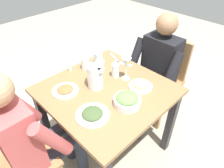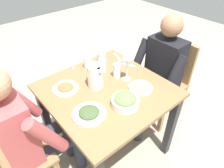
{
  "view_description": "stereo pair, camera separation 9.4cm",
  "coord_description": "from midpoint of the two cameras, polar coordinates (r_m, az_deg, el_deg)",
  "views": [
    {
      "loc": [
        -0.87,
        0.81,
        1.72
      ],
      "look_at": [
        -0.01,
        -0.05,
        0.77
      ],
      "focal_mm": 32.29,
      "sensor_mm": 36.0,
      "label": 1
    },
    {
      "loc": [
        -0.94,
        0.74,
        1.72
      ],
      "look_at": [
        -0.01,
        -0.05,
        0.77
      ],
      "focal_mm": 32.29,
      "sensor_mm": 36.0,
      "label": 2
    }
  ],
  "objects": [
    {
      "name": "ground_plane",
      "position": [
        2.09,
        -2.49,
        -17.4
      ],
      "size": [
        8.0,
        8.0,
        0.0
      ],
      "primitive_type": "plane",
      "color": "#9E937F"
    },
    {
      "name": "dining_table",
      "position": [
        1.63,
        -3.07,
        -4.92
      ],
      "size": [
        0.89,
        0.89,
        0.74
      ],
      "color": "olive",
      "rests_on": "ground_plane"
    },
    {
      "name": "chair_near",
      "position": [
        2.18,
        13.23,
        2.58
      ],
      "size": [
        0.4,
        0.4,
        0.88
      ],
      "color": "#997047",
      "rests_on": "ground_plane"
    },
    {
      "name": "chair_far",
      "position": [
        1.58,
        -28.9,
        -19.98
      ],
      "size": [
        0.4,
        0.4,
        0.88
      ],
      "color": "#997047",
      "rests_on": "ground_plane"
    },
    {
      "name": "diner_near",
      "position": [
        1.95,
        10.45,
        3.67
      ],
      "size": [
        0.48,
        0.53,
        1.17
      ],
      "color": "black",
      "rests_on": "ground_plane"
    },
    {
      "name": "diner_far",
      "position": [
        1.48,
        -23.4,
        -13.12
      ],
      "size": [
        0.48,
        0.53,
        1.17
      ],
      "color": "#B24C4C",
      "rests_on": "ground_plane"
    },
    {
      "name": "water_pitcher",
      "position": [
        1.51,
        -6.57,
        2.01
      ],
      "size": [
        0.16,
        0.12,
        0.19
      ],
      "color": "silver",
      "rests_on": "dining_table"
    },
    {
      "name": "salad_bowl",
      "position": [
        1.39,
        2.43,
        -4.57
      ],
      "size": [
        0.19,
        0.19,
        0.09
      ],
      "color": "white",
      "rests_on": "dining_table"
    },
    {
      "name": "plate_dolmas",
      "position": [
        1.34,
        -7.6,
        -8.51
      ],
      "size": [
        0.22,
        0.22,
        0.04
      ],
      "color": "white",
      "rests_on": "dining_table"
    },
    {
      "name": "plate_rice_curry",
      "position": [
        1.56,
        -14.81,
        -1.71
      ],
      "size": [
        0.2,
        0.2,
        0.04
      ],
      "color": "white",
      "rests_on": "dining_table"
    },
    {
      "name": "plate_fries",
      "position": [
        1.56,
        6.39,
        -0.41
      ],
      "size": [
        0.18,
        0.18,
        0.05
      ],
      "color": "white",
      "rests_on": "dining_table"
    },
    {
      "name": "water_glass_far_left",
      "position": [
        1.71,
        -4.85,
        5.01
      ],
      "size": [
        0.07,
        0.07,
        0.1
      ],
      "primitive_type": "cylinder",
      "color": "silver",
      "rests_on": "dining_table"
    },
    {
      "name": "water_glass_center",
      "position": [
        1.64,
        -0.67,
        3.81
      ],
      "size": [
        0.06,
        0.06,
        0.11
      ],
      "primitive_type": "cylinder",
      "color": "silver",
      "rests_on": "dining_table"
    },
    {
      "name": "water_glass_far_right",
      "position": [
        1.76,
        -9.06,
        5.72
      ],
      "size": [
        0.08,
        0.08,
        0.1
      ],
      "primitive_type": "cylinder",
      "color": "silver",
      "rests_on": "dining_table"
    },
    {
      "name": "wine_glass",
      "position": [
        1.57,
        2.33,
        5.67
      ],
      "size": [
        0.08,
        0.08,
        0.2
      ],
      "color": "silver",
      "rests_on": "dining_table"
    },
    {
      "name": "oil_carafe",
      "position": [
        1.8,
        -5.36,
        7.03
      ],
      "size": [
        0.08,
        0.08,
        0.16
      ],
      "color": "silver",
      "rests_on": "dining_table"
    },
    {
      "name": "salt_shaker",
      "position": [
        1.78,
        -13.28,
        4.48
      ],
      "size": [
        0.03,
        0.03,
        0.05
      ],
      "color": "white",
      "rests_on": "dining_table"
    },
    {
      "name": "fork_near",
      "position": [
        1.83,
        1.7,
        5.74
      ],
      "size": [
        0.17,
        0.08,
        0.01
      ],
      "primitive_type": "cube",
      "rotation": [
        0.0,
        0.0,
        0.35
      ],
      "color": "silver",
      "rests_on": "dining_table"
    },
    {
      "name": "knife_near",
      "position": [
        1.91,
        -0.7,
        7.36
      ],
      "size": [
        0.18,
        0.08,
        0.01
      ],
      "primitive_type": "cube",
      "rotation": [
        0.0,
        0.0,
        -0.35
      ],
      "color": "silver",
      "rests_on": "dining_table"
    }
  ]
}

